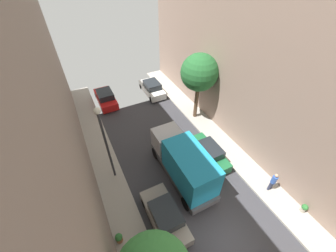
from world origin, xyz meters
name	(u,v)px	position (x,y,z in m)	size (l,w,h in m)	color
ground	(225,242)	(0.00, 0.00, 0.00)	(32.00, 32.00, 0.00)	#38383D
sidewalk_right	(283,206)	(5.00, 0.00, 0.07)	(2.00, 44.00, 0.15)	#A8A399
parked_car_left_2	(165,216)	(-2.70, 2.74, 0.72)	(1.78, 4.20, 1.57)	gray
parked_car_left_3	(106,98)	(-2.70, 17.63, 0.72)	(1.78, 4.20, 1.57)	red
parked_car_right_2	(208,153)	(2.70, 5.83, 0.72)	(1.78, 4.20, 1.57)	#1E6638
parked_car_right_3	(152,88)	(2.70, 17.17, 0.72)	(1.78, 4.20, 1.57)	white
delivery_truck	(184,163)	(0.00, 5.18, 1.79)	(2.26, 6.60, 3.38)	#4C4C51
pedestrian	(273,181)	(5.09, 1.38, 1.07)	(0.40, 0.36, 1.72)	#2D334C
street_tree_1	(199,73)	(4.82, 11.04, 5.01)	(3.37, 3.37, 6.58)	brown
potted_plant_0	(304,208)	(5.75, -0.83, 0.53)	(0.40, 0.40, 0.69)	#B2A899
potted_plant_2	(119,238)	(-5.67, 2.89, 0.52)	(0.44, 0.44, 0.71)	brown
lamp_post	(104,136)	(-4.60, 7.64, 4.29)	(0.44, 0.44, 6.43)	#333338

